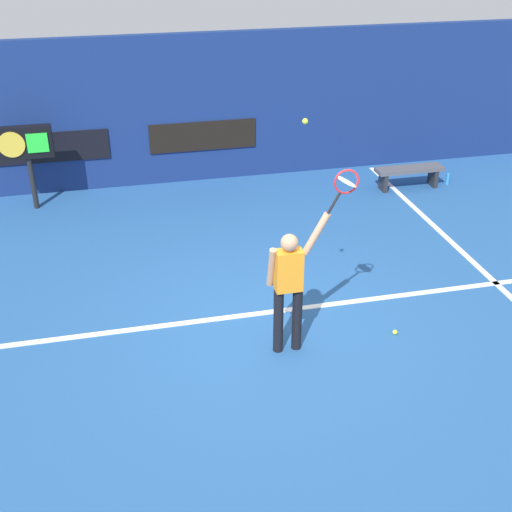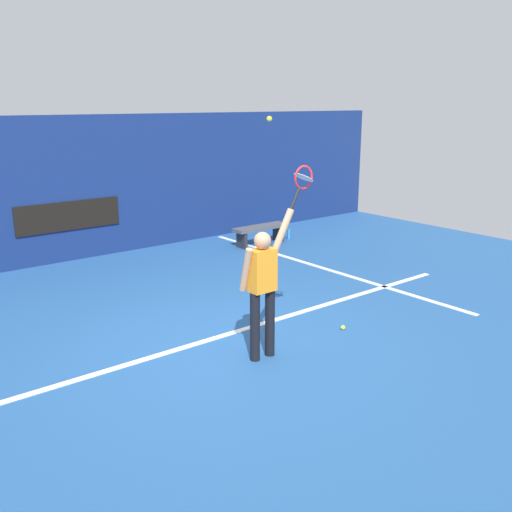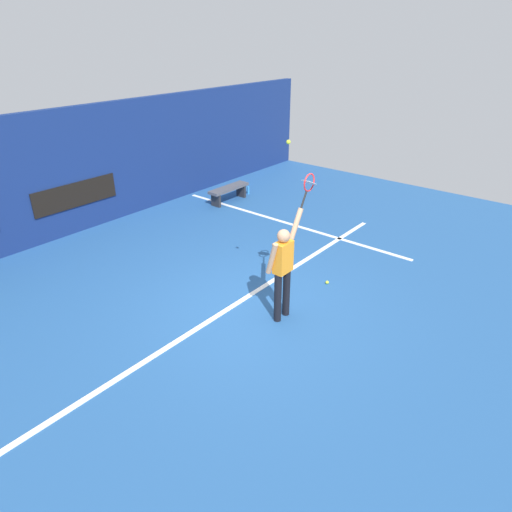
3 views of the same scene
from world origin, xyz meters
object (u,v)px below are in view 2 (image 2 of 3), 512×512
(court_bench, at_px, (260,230))
(water_bottle, at_px, (289,234))
(tennis_racket, at_px, (303,180))
(spare_ball, at_px, (343,327))
(tennis_player, at_px, (263,284))
(tennis_ball, at_px, (269,119))

(court_bench, relative_size, water_bottle, 5.83)
(tennis_racket, height_order, spare_ball, tennis_racket)
(court_bench, bearing_deg, tennis_racket, -123.93)
(water_bottle, bearing_deg, spare_ball, -124.06)
(tennis_player, xyz_separation_m, spare_ball, (1.53, -0.02, -0.98))
(water_bottle, bearing_deg, court_bench, 180.00)
(tennis_racket, xyz_separation_m, spare_ball, (0.87, -0.01, -2.25))
(tennis_ball, relative_size, spare_ball, 1.00)
(tennis_player, distance_m, court_bench, 6.23)
(tennis_ball, xyz_separation_m, water_bottle, (4.63, 4.73, -2.94))
(tennis_player, relative_size, spare_ball, 28.57)
(water_bottle, xyz_separation_m, spare_ball, (-3.27, -4.83, -0.09))
(tennis_ball, bearing_deg, water_bottle, 45.64)
(tennis_player, relative_size, tennis_ball, 28.57)
(court_bench, bearing_deg, tennis_ball, -128.30)
(spare_ball, bearing_deg, water_bottle, 55.94)
(tennis_racket, bearing_deg, tennis_ball, 170.17)
(court_bench, bearing_deg, water_bottle, 0.00)
(tennis_racket, height_order, water_bottle, tennis_racket)
(court_bench, bearing_deg, spare_ball, -116.18)
(tennis_ball, relative_size, court_bench, 0.05)
(tennis_racket, bearing_deg, spare_ball, -0.82)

